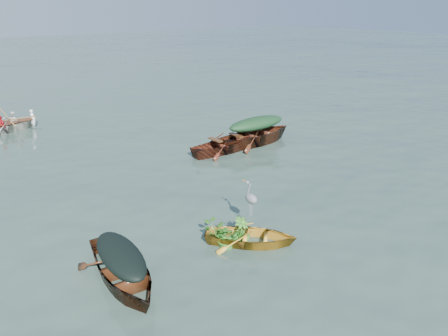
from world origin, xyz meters
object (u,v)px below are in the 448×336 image
Objects in this scene: dark_covered_boat at (123,282)px; rowed_boat at (9,132)px; heron at (251,203)px; yellow_dinghy at (251,244)px; open_wooden_boat at (226,152)px; green_tarp_boat at (256,144)px.

dark_covered_boat is 13.56m from rowed_boat.
dark_covered_boat is 3.59m from heron.
dark_covered_boat reaches higher than rowed_boat.
yellow_dinghy is at bearing -3.11° from dark_covered_boat.
yellow_dinghy is 0.66× the size of open_wooden_boat.
dark_covered_boat is (-3.15, 0.40, 0.00)m from yellow_dinghy.
open_wooden_boat is at bearing 90.00° from green_tarp_boat.
dark_covered_boat is at bearing 134.25° from heron.
heron is (-4.84, -5.55, 0.82)m from green_tarp_boat.
green_tarp_boat is (8.34, 5.59, 0.00)m from dark_covered_boat.
green_tarp_boat is 11.18m from rowed_boat.
dark_covered_boat is 0.76× the size of green_tarp_boat.
yellow_dinghy is 0.73× the size of dark_covered_boat.
heron is at bearing 178.21° from rowed_boat.
open_wooden_boat reaches higher than yellow_dinghy.
green_tarp_boat reaches higher than rowed_boat.
rowed_boat is (-6.26, 8.02, 0.00)m from open_wooden_boat.
yellow_dinghy is 7.91m from green_tarp_boat.
green_tarp_boat is 1.19× the size of open_wooden_boat.
rowed_boat is at bearing 42.48° from green_tarp_boat.
yellow_dinghy is at bearing 147.62° from open_wooden_boat.
yellow_dinghy is 0.74× the size of rowed_boat.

